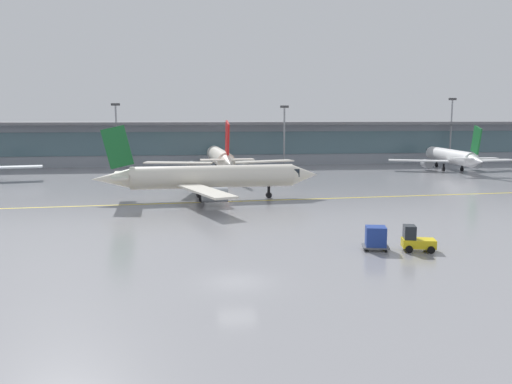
% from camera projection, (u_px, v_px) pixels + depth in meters
% --- Properties ---
extents(ground_plane, '(400.00, 400.00, 0.00)m').
position_uv_depth(ground_plane, '(237.00, 282.00, 34.39)').
color(ground_plane, gray).
extents(taxiway_centreline_stripe, '(109.83, 6.90, 0.01)m').
position_uv_depth(taxiway_centreline_stripe, '(214.00, 202.00, 66.50)').
color(taxiway_centreline_stripe, yellow).
rests_on(taxiway_centreline_stripe, ground_plane).
extents(terminal_concourse, '(170.88, 11.00, 9.60)m').
position_uv_depth(terminal_concourse, '(200.00, 143.00, 118.09)').
color(terminal_concourse, '#8C939E').
rests_on(terminal_concourse, ground_plane).
extents(gate_airplane_1, '(28.59, 30.74, 10.19)m').
position_uv_depth(gate_airplane_1, '(220.00, 158.00, 99.10)').
color(gate_airplane_1, silver).
rests_on(gate_airplane_1, ground_plane).
extents(gate_airplane_2, '(25.76, 27.84, 9.22)m').
position_uv_depth(gate_airplane_2, '(451.00, 157.00, 105.40)').
color(gate_airplane_2, white).
rests_on(gate_airplane_2, ground_plane).
extents(taxiing_regional_jet, '(29.50, 27.40, 9.77)m').
position_uv_depth(taxiing_regional_jet, '(210.00, 177.00, 67.97)').
color(taxiing_regional_jet, silver).
rests_on(taxiing_regional_jet, ground_plane).
extents(baggage_tug, '(2.86, 2.13, 2.10)m').
position_uv_depth(baggage_tug, '(416.00, 240.00, 42.16)').
color(baggage_tug, yellow).
rests_on(baggage_tug, ground_plane).
extents(cargo_dolly_lead, '(2.42, 2.06, 1.94)m').
position_uv_depth(cargo_dolly_lead, '(376.00, 237.00, 42.48)').
color(cargo_dolly_lead, '#595B60').
rests_on(cargo_dolly_lead, ground_plane).
extents(apron_light_mast_1, '(1.80, 0.36, 13.53)m').
position_uv_depth(apron_light_mast_1, '(116.00, 133.00, 109.02)').
color(apron_light_mast_1, gray).
rests_on(apron_light_mast_1, ground_plane).
extents(apron_light_mast_2, '(1.80, 0.36, 13.10)m').
position_uv_depth(apron_light_mast_2, '(284.00, 133.00, 110.96)').
color(apron_light_mast_2, gray).
rests_on(apron_light_mast_2, ground_plane).
extents(apron_light_mast_3, '(1.80, 0.36, 14.96)m').
position_uv_depth(apron_light_mast_3, '(451.00, 128.00, 119.31)').
color(apron_light_mast_3, gray).
rests_on(apron_light_mast_3, ground_plane).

